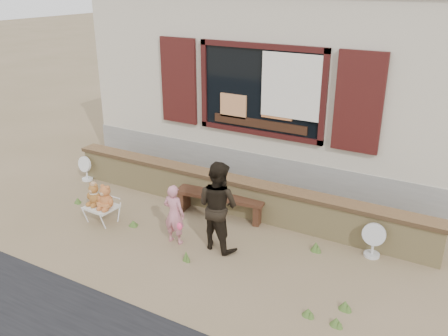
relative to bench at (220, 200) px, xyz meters
The scene contains 12 objects.
ground 0.81m from the bench, 78.14° to the right, with size 80.00×80.00×0.00m, color brown.
shopfront 4.12m from the bench, 87.65° to the left, with size 8.04×5.13×4.00m.
brick_wall 0.31m from the bench, 59.99° to the left, with size 7.10×0.36×0.67m.
bench is the anchor object (origin of this frame).
folding_chair 2.07m from the bench, 144.01° to the right, with size 0.52×0.47×0.31m.
teddy_bear_left 2.19m from the bench, 146.33° to the right, with size 0.30×0.26×0.41m, color brown, non-canonical shape.
teddy_bear_right 1.97m from the bench, 141.44° to the right, with size 0.32×0.28×0.44m, color #9B562B, non-canonical shape.
child 1.17m from the bench, 98.98° to the right, with size 0.36×0.24×1.00m, color #D47E8D.
adult 1.13m from the bench, 61.71° to the right, with size 0.70×0.55×1.44m, color black.
fan_left 3.25m from the bench, behind, with size 0.33×0.23×0.54m.
fan_right 2.69m from the bench, ahead, with size 0.35×0.24×0.57m.
grass_tufts 1.66m from the bench, 45.81° to the right, with size 5.45×1.68×0.16m.
Camera 1 is at (3.63, -5.82, 3.97)m, focal length 38.00 mm.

